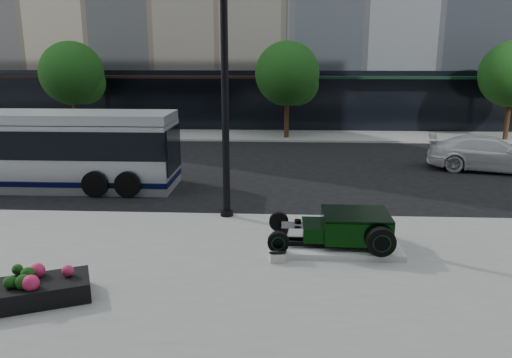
# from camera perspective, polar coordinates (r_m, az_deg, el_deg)

# --- Properties ---
(ground) EXTENTS (120.00, 120.00, 0.00)m
(ground) POSITION_cam_1_polar(r_m,az_deg,el_deg) (17.84, 0.50, -2.38)
(ground) COLOR black
(ground) RESTS_ON ground
(sidewalk_far) EXTENTS (70.00, 4.00, 0.12)m
(sidewalk_far) POSITION_cam_1_polar(r_m,az_deg,el_deg) (31.50, 1.64, 4.99)
(sidewalk_far) COLOR gray
(sidewalk_far) RESTS_ON ground
(street_trees) EXTENTS (29.80, 3.80, 5.70)m
(street_trees) POSITION_cam_1_polar(r_m,az_deg,el_deg) (30.19, 3.86, 11.65)
(street_trees) COLOR black
(street_trees) RESTS_ON sidewalk_far
(display_plinth) EXTENTS (3.40, 1.80, 0.15)m
(display_plinth) POSITION_cam_1_polar(r_m,az_deg,el_deg) (13.39, 8.85, -7.42)
(display_plinth) COLOR silver
(display_plinth) RESTS_ON sidewalk_near
(hot_rod) EXTENTS (3.22, 2.00, 0.81)m
(hot_rod) POSITION_cam_1_polar(r_m,az_deg,el_deg) (13.26, 10.37, -5.39)
(hot_rod) COLOR black
(hot_rod) RESTS_ON display_plinth
(info_plaque) EXTENTS (0.45, 0.37, 0.31)m
(info_plaque) POSITION_cam_1_polar(r_m,az_deg,el_deg) (12.40, 2.45, -8.82)
(info_plaque) COLOR silver
(info_plaque) RESTS_ON sidewalk_near
(lamppost) EXTENTS (0.40, 0.40, 7.34)m
(lamppost) POSITION_cam_1_polar(r_m,az_deg,el_deg) (15.06, -3.54, 8.16)
(lamppost) COLOR black
(lamppost) RESTS_ON sidewalk_near
(flower_planter) EXTENTS (2.32, 1.79, 0.68)m
(flower_planter) POSITION_cam_1_polar(r_m,az_deg,el_deg) (11.43, -23.78, -11.49)
(flower_planter) COLOR black
(flower_planter) RESTS_ON sidewalk_near
(transit_bus) EXTENTS (12.12, 2.88, 2.92)m
(transit_bus) POSITION_cam_1_polar(r_m,az_deg,el_deg) (21.36, -25.39, 3.10)
(transit_bus) COLOR #B3B7BD
(transit_bus) RESTS_ON ground
(white_sedan) EXTENTS (5.65, 3.40, 1.53)m
(white_sedan) POSITION_cam_1_polar(r_m,az_deg,el_deg) (24.43, 25.17, 2.64)
(white_sedan) COLOR silver
(white_sedan) RESTS_ON ground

